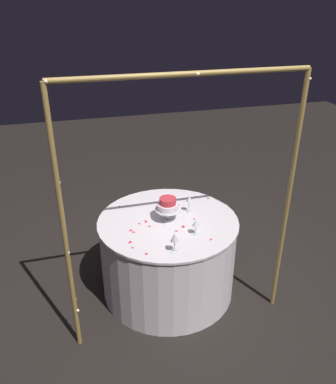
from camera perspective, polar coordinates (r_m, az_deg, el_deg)
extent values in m
plane|color=black|center=(3.86, 0.00, -13.81)|extent=(12.00, 12.00, 0.00)
cylinder|color=olive|center=(3.24, 17.08, -1.54)|extent=(0.04, 0.04, 2.08)
cylinder|color=olive|center=(2.80, -14.88, -6.03)|extent=(0.04, 0.04, 2.08)
cylinder|color=olive|center=(2.54, 2.80, 16.84)|extent=(1.73, 0.04, 0.04)
sphere|color=#F9EAB2|center=(3.36, 16.64, -4.91)|extent=(0.02, 0.02, 0.02)
sphere|color=#F9EAB2|center=(3.18, -13.40, -15.07)|extent=(0.02, 0.02, 0.02)
sphere|color=#F9EAB2|center=(2.81, 16.08, 16.85)|extent=(0.02, 0.02, 0.02)
sphere|color=#F9EAB2|center=(3.63, 15.56, -11.30)|extent=(0.02, 0.02, 0.02)
sphere|color=#F9EAB2|center=(3.21, -13.04, -16.52)|extent=(0.02, 0.02, 0.02)
sphere|color=#F9EAB2|center=(2.68, 10.81, 16.95)|extent=(0.02, 0.02, 0.02)
sphere|color=#F9EAB2|center=(2.96, 19.36, 12.96)|extent=(0.02, 0.02, 0.02)
sphere|color=#F9EAB2|center=(2.75, -15.35, -3.95)|extent=(0.02, 0.02, 0.02)
sphere|color=#F9EAB2|center=(2.54, 4.38, 16.80)|extent=(0.02, 0.02, 0.02)
sphere|color=#F9EAB2|center=(3.15, 17.71, 2.14)|extent=(0.02, 0.02, 0.02)
sphere|color=#F9EAB2|center=(3.09, -14.03, -13.28)|extent=(0.02, 0.02, 0.02)
sphere|color=#F9EAB2|center=(2.47, -2.93, 16.56)|extent=(0.02, 0.02, 0.02)
sphere|color=#F9EAB2|center=(2.93, 20.00, 15.29)|extent=(0.02, 0.02, 0.02)
sphere|color=#F9EAB2|center=(2.62, -15.66, 1.34)|extent=(0.02, 0.02, 0.02)
sphere|color=#F9EAB2|center=(2.43, -10.01, 16.03)|extent=(0.02, 0.02, 0.02)
sphere|color=#F9EAB2|center=(3.69, 15.26, -12.69)|extent=(0.02, 0.02, 0.02)
sphere|color=#F9EAB2|center=(2.88, -14.35, -8.55)|extent=(0.02, 0.02, 0.02)
sphere|color=#F9EAB2|center=(2.41, -17.41, 15.15)|extent=(0.02, 0.02, 0.02)
cylinder|color=white|center=(3.63, 0.00, -9.40)|extent=(1.21, 1.21, 0.74)
cylinder|color=white|center=(3.42, 0.00, -4.28)|extent=(1.24, 1.24, 0.02)
cylinder|color=silver|center=(3.42, -0.08, -4.03)|extent=(0.11, 0.11, 0.01)
cylinder|color=silver|center=(3.40, -0.08, -3.32)|extent=(0.02, 0.02, 0.09)
cylinder|color=silver|center=(3.37, -0.09, -2.58)|extent=(0.22, 0.22, 0.01)
cylinder|color=white|center=(3.36, -0.09, -2.12)|extent=(0.19, 0.19, 0.05)
cylinder|color=#CC333D|center=(3.33, -0.09, -1.33)|extent=(0.15, 0.15, 0.05)
cylinder|color=silver|center=(3.03, 0.95, -8.68)|extent=(0.06, 0.06, 0.00)
cylinder|color=silver|center=(3.00, 0.95, -7.91)|extent=(0.01, 0.01, 0.10)
cone|color=silver|center=(2.95, 0.97, -6.61)|extent=(0.06, 0.06, 0.07)
cylinder|color=silver|center=(3.24, 4.05, -6.13)|extent=(0.06, 0.06, 0.00)
cylinder|color=silver|center=(3.21, 4.07, -5.50)|extent=(0.01, 0.01, 0.08)
cone|color=silver|center=(3.18, 4.11, -4.48)|extent=(0.06, 0.06, 0.05)
cylinder|color=silver|center=(3.55, 3.07, -2.86)|extent=(0.06, 0.06, 0.00)
cylinder|color=silver|center=(3.52, 3.09, -2.09)|extent=(0.01, 0.01, 0.10)
cone|color=silver|center=(3.49, 3.12, -0.97)|extent=(0.05, 0.05, 0.05)
ellipsoid|color=#E02D47|center=(3.66, -7.07, -2.12)|extent=(0.02, 0.03, 0.00)
ellipsoid|color=#E02D47|center=(3.18, 6.30, -6.90)|extent=(0.03, 0.03, 0.00)
ellipsoid|color=#E02D47|center=(3.26, -5.04, -5.86)|extent=(0.04, 0.03, 0.00)
ellipsoid|color=#E02D47|center=(3.37, -4.23, -4.64)|extent=(0.03, 0.03, 0.00)
ellipsoid|color=#E02D47|center=(3.66, 1.51, -1.82)|extent=(0.03, 0.04, 0.00)
ellipsoid|color=#E02D47|center=(3.33, 2.25, -5.07)|extent=(0.04, 0.05, 0.00)
ellipsoid|color=#E02D47|center=(3.33, -2.74, -5.02)|extent=(0.03, 0.03, 0.00)
ellipsoid|color=#E02D47|center=(3.14, -5.57, -7.31)|extent=(0.04, 0.05, 0.00)
ellipsoid|color=#E02D47|center=(3.53, -1.16, -3.02)|extent=(0.04, 0.04, 0.00)
ellipsoid|color=#E02D47|center=(3.79, 5.91, -0.94)|extent=(0.04, 0.03, 0.00)
ellipsoid|color=#E02D47|center=(3.40, -3.25, -4.33)|extent=(0.03, 0.04, 0.00)
ellipsoid|color=#E02D47|center=(3.29, -5.45, -5.61)|extent=(0.04, 0.03, 0.00)
ellipsoid|color=#E02D47|center=(3.27, 1.23, -5.71)|extent=(0.03, 0.02, 0.00)
ellipsoid|color=#E02D47|center=(3.08, -5.20, -8.11)|extent=(0.03, 0.03, 0.00)
ellipsoid|color=#E02D47|center=(3.44, 3.82, -3.95)|extent=(0.03, 0.03, 0.00)
ellipsoid|color=#E02D47|center=(3.00, -3.18, -9.00)|extent=(0.03, 0.03, 0.00)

